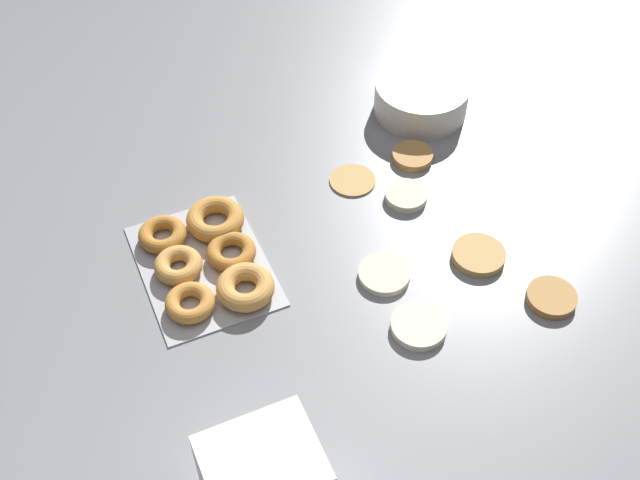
{
  "coord_description": "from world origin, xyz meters",
  "views": [
    {
      "loc": [
        0.79,
        -0.45,
        1.09
      ],
      "look_at": [
        -0.06,
        -0.07,
        0.04
      ],
      "focal_mm": 45.0,
      "sensor_mm": 36.0,
      "label": 1
    }
  ],
  "objects_px": {
    "pancake_0": "(419,326)",
    "pancake_3": "(384,274)",
    "donut_tray": "(207,258)",
    "pancake_2": "(352,179)",
    "pancake_4": "(478,255)",
    "batter_bowl": "(421,97)",
    "pancake_6": "(413,156)",
    "pancake_1": "(406,196)",
    "pancake_5": "(551,298)"
  },
  "relations": [
    {
      "from": "pancake_1",
      "to": "pancake_0",
      "type": "bearing_deg",
      "value": -23.75
    },
    {
      "from": "pancake_0",
      "to": "pancake_4",
      "type": "relative_size",
      "value": 0.98
    },
    {
      "from": "pancake_1",
      "to": "pancake_3",
      "type": "relative_size",
      "value": 0.89
    },
    {
      "from": "pancake_6",
      "to": "pancake_5",
      "type": "bearing_deg",
      "value": 6.96
    },
    {
      "from": "pancake_2",
      "to": "batter_bowl",
      "type": "height_order",
      "value": "batter_bowl"
    },
    {
      "from": "pancake_3",
      "to": "batter_bowl",
      "type": "height_order",
      "value": "batter_bowl"
    },
    {
      "from": "pancake_2",
      "to": "batter_bowl",
      "type": "distance_m",
      "value": 0.26
    },
    {
      "from": "pancake_3",
      "to": "donut_tray",
      "type": "relative_size",
      "value": 0.32
    },
    {
      "from": "pancake_5",
      "to": "batter_bowl",
      "type": "relative_size",
      "value": 0.44
    },
    {
      "from": "pancake_1",
      "to": "pancake_4",
      "type": "xyz_separation_m",
      "value": [
        0.18,
        0.05,
        -0.0
      ]
    },
    {
      "from": "pancake_2",
      "to": "pancake_1",
      "type": "bearing_deg",
      "value": 40.79
    },
    {
      "from": "pancake_2",
      "to": "pancake_5",
      "type": "xyz_separation_m",
      "value": [
        0.4,
        0.19,
        0.0
      ]
    },
    {
      "from": "pancake_2",
      "to": "pancake_6",
      "type": "xyz_separation_m",
      "value": [
        -0.01,
        0.14,
        0.0
      ]
    },
    {
      "from": "pancake_0",
      "to": "pancake_6",
      "type": "bearing_deg",
      "value": 153.39
    },
    {
      "from": "pancake_1",
      "to": "pancake_3",
      "type": "bearing_deg",
      "value": -38.79
    },
    {
      "from": "pancake_0",
      "to": "batter_bowl",
      "type": "relative_size",
      "value": 0.48
    },
    {
      "from": "pancake_0",
      "to": "pancake_4",
      "type": "height_order",
      "value": "same"
    },
    {
      "from": "pancake_4",
      "to": "batter_bowl",
      "type": "bearing_deg",
      "value": 166.11
    },
    {
      "from": "pancake_1",
      "to": "pancake_6",
      "type": "bearing_deg",
      "value": 145.72
    },
    {
      "from": "pancake_0",
      "to": "pancake_1",
      "type": "relative_size",
      "value": 1.16
    },
    {
      "from": "pancake_0",
      "to": "pancake_3",
      "type": "distance_m",
      "value": 0.12
    },
    {
      "from": "pancake_2",
      "to": "donut_tray",
      "type": "distance_m",
      "value": 0.34
    },
    {
      "from": "pancake_3",
      "to": "pancake_5",
      "type": "distance_m",
      "value": 0.29
    },
    {
      "from": "pancake_6",
      "to": "donut_tray",
      "type": "relative_size",
      "value": 0.29
    },
    {
      "from": "batter_bowl",
      "to": "pancake_3",
      "type": "bearing_deg",
      "value": -36.06
    },
    {
      "from": "pancake_4",
      "to": "pancake_1",
      "type": "bearing_deg",
      "value": -164.96
    },
    {
      "from": "pancake_2",
      "to": "pancake_5",
      "type": "distance_m",
      "value": 0.44
    },
    {
      "from": "pancake_0",
      "to": "donut_tray",
      "type": "bearing_deg",
      "value": -134.61
    },
    {
      "from": "pancake_4",
      "to": "pancake_6",
      "type": "bearing_deg",
      "value": 176.99
    },
    {
      "from": "pancake_0",
      "to": "pancake_2",
      "type": "xyz_separation_m",
      "value": [
        -0.36,
        0.05,
        -0.0
      ]
    },
    {
      "from": "pancake_4",
      "to": "pancake_6",
      "type": "distance_m",
      "value": 0.28
    },
    {
      "from": "pancake_2",
      "to": "pancake_4",
      "type": "height_order",
      "value": "pancake_4"
    },
    {
      "from": "pancake_0",
      "to": "pancake_3",
      "type": "bearing_deg",
      "value": -178.83
    },
    {
      "from": "pancake_0",
      "to": "pancake_2",
      "type": "relative_size",
      "value": 1.04
    },
    {
      "from": "pancake_4",
      "to": "pancake_0",
      "type": "bearing_deg",
      "value": -61.38
    },
    {
      "from": "donut_tray",
      "to": "pancake_5",
      "type": "bearing_deg",
      "value": 58.71
    },
    {
      "from": "pancake_2",
      "to": "pancake_5",
      "type": "height_order",
      "value": "pancake_5"
    },
    {
      "from": "pancake_3",
      "to": "batter_bowl",
      "type": "relative_size",
      "value": 0.46
    },
    {
      "from": "pancake_5",
      "to": "pancake_6",
      "type": "bearing_deg",
      "value": -173.04
    },
    {
      "from": "pancake_0",
      "to": "donut_tray",
      "type": "relative_size",
      "value": 0.33
    },
    {
      "from": "pancake_3",
      "to": "pancake_0",
      "type": "bearing_deg",
      "value": 1.17
    },
    {
      "from": "pancake_3",
      "to": "batter_bowl",
      "type": "bearing_deg",
      "value": 143.94
    },
    {
      "from": "pancake_1",
      "to": "batter_bowl",
      "type": "height_order",
      "value": "batter_bowl"
    },
    {
      "from": "pancake_1",
      "to": "pancake_3",
      "type": "xyz_separation_m",
      "value": [
        0.15,
        -0.12,
        -0.0
      ]
    },
    {
      "from": "pancake_3",
      "to": "pancake_5",
      "type": "height_order",
      "value": "pancake_5"
    },
    {
      "from": "pancake_3",
      "to": "pancake_6",
      "type": "xyz_separation_m",
      "value": [
        -0.25,
        0.19,
        0.0
      ]
    },
    {
      "from": "pancake_3",
      "to": "pancake_5",
      "type": "xyz_separation_m",
      "value": [
        0.16,
        0.24,
        0.0
      ]
    },
    {
      "from": "pancake_1",
      "to": "pancake_5",
      "type": "relative_size",
      "value": 0.95
    },
    {
      "from": "pancake_0",
      "to": "batter_bowl",
      "type": "distance_m",
      "value": 0.57
    },
    {
      "from": "pancake_2",
      "to": "donut_tray",
      "type": "bearing_deg",
      "value": -74.67
    }
  ]
}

